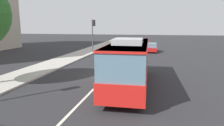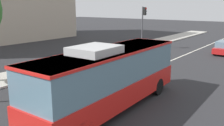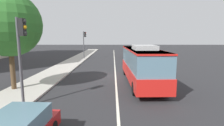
{
  "view_description": "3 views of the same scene",
  "coord_description": "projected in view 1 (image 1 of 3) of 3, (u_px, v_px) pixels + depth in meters",
  "views": [
    {
      "loc": [
        -17.01,
        -3.98,
        4.26
      ],
      "look_at": [
        -1.05,
        -0.6,
        1.26
      ],
      "focal_mm": 32.69,
      "sensor_mm": 36.0,
      "label": 1
    },
    {
      "loc": [
        -12.63,
        -9.62,
        5.24
      ],
      "look_at": [
        -0.71,
        -0.69,
        1.82
      ],
      "focal_mm": 39.74,
      "sensor_mm": 36.0,
      "label": 2
    },
    {
      "loc": [
        -18.1,
        0.28,
        4.08
      ],
      "look_at": [
        -0.96,
        0.37,
        1.52
      ],
      "focal_mm": 27.34,
      "sensor_mm": 36.0,
      "label": 3
    }
  ],
  "objects": [
    {
      "name": "sedan_red",
      "position": [
        151.0,
        47.0,
        33.39
      ],
      "size": [
        4.51,
        1.85,
        1.46
      ],
      "rotation": [
        0.0,
        0.0,
        0.01
      ],
      "color": "#B21919",
      "rests_on": "ground_plane"
    },
    {
      "name": "traffic_light_near_corner",
      "position": [
        93.0,
        30.0,
        32.08
      ],
      "size": [
        0.34,
        0.62,
        5.2
      ],
      "rotation": [
        0.0,
        0.0,
        -1.5
      ],
      "color": "#47474C",
      "rests_on": "ground_plane"
    },
    {
      "name": "transit_bus",
      "position": [
        130.0,
        61.0,
        14.28
      ],
      "size": [
        10.07,
        2.77,
        3.46
      ],
      "rotation": [
        0.0,
        0.0,
        0.03
      ],
      "color": "red",
      "rests_on": "ground_plane"
    },
    {
      "name": "sidewalk_kerb",
      "position": [
        37.0,
        70.0,
        19.35
      ],
      "size": [
        80.0,
        3.39,
        0.14
      ],
      "primitive_type": "cube",
      "color": "#B2ADA3",
      "rests_on": "ground_plane"
    },
    {
      "name": "lane_centre_line",
      "position": [
        108.0,
        75.0,
        17.95
      ],
      "size": [
        76.0,
        0.16,
        0.01
      ],
      "primitive_type": "cube",
      "color": "silver",
      "rests_on": "ground_plane"
    },
    {
      "name": "ground_plane",
      "position": [
        108.0,
        75.0,
        17.95
      ],
      "size": [
        160.0,
        160.0,
        0.0
      ],
      "primitive_type": "plane",
      "color": "#28282B"
    }
  ]
}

